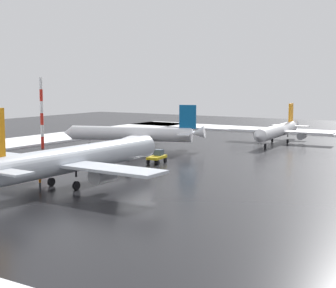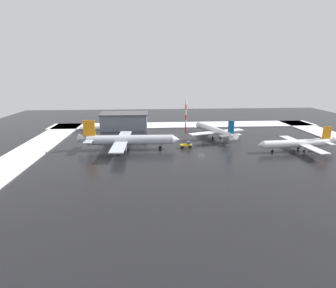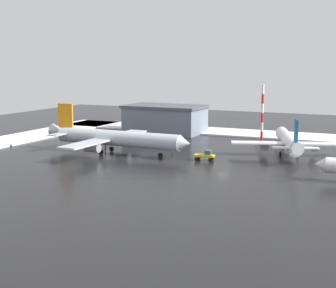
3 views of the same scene
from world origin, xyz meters
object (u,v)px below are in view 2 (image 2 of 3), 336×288
ground_crew_by_nose_gear (118,145)px  ground_crew_mid_apron (161,143)px  airplane_parked_portside (128,140)px  cargo_hangar (125,121)px  antenna_mast (186,115)px  airplane_far_rear (215,130)px  pushback_tug (187,145)px  airplane_distant_tail (298,144)px

ground_crew_by_nose_gear → ground_crew_mid_apron: size_ratio=1.00×
airplane_parked_portside → cargo_hangar: (4.75, -39.32, 0.51)m
antenna_mast → cargo_hangar: antenna_mast is taller
airplane_far_rear → ground_crew_by_nose_gear: airplane_far_rear is taller
pushback_tug → cargo_hangar: (28.38, -38.31, 3.16)m
cargo_hangar → antenna_mast: bearing=173.0°
ground_crew_mid_apron → cargo_hangar: (18.25, -34.39, 3.47)m
airplane_distant_tail → ground_crew_mid_apron: 53.69m
airplane_parked_portside → pushback_tug: airplane_parked_portside is taller
airplane_far_rear → pushback_tug: 22.67m
airplane_distant_tail → pushback_tug: (42.15, -8.12, -1.84)m
airplane_far_rear → airplane_distant_tail: bearing=-151.6°
pushback_tug → ground_crew_mid_apron: (10.13, -3.92, -0.31)m
airplane_far_rear → antenna_mast: 21.47m
airplane_parked_portside → antenna_mast: size_ratio=2.48×
airplane_far_rear → antenna_mast: bearing=13.7°
airplane_parked_portside → airplane_far_rear: airplane_parked_portside is taller
ground_crew_by_nose_gear → pushback_tug: bearing=-170.0°
ground_crew_mid_apron → antenna_mast: 34.12m
airplane_parked_portside → pushback_tug: bearing=3.8°
antenna_mast → ground_crew_by_nose_gear: bearing=45.1°
pushback_tug → antenna_mast: bearing=75.2°
airplane_distant_tail → airplane_far_rear: (26.65, -24.54, 0.19)m
ground_crew_mid_apron → antenna_mast: (-14.35, -30.13, 7.11)m
pushback_tug → ground_crew_by_nose_gear: bearing=168.7°
antenna_mast → airplane_far_rear: bearing=122.6°
airplane_far_rear → ground_crew_by_nose_gear: bearing=89.8°
pushback_tug → ground_crew_by_nose_gear: 28.06m
antenna_mast → cargo_hangar: bearing=-7.4°
cargo_hangar → airplane_far_rear: bearing=153.9°
pushback_tug → antenna_mast: antenna_mast is taller
pushback_tug → ground_crew_mid_apron: 10.87m
airplane_distant_tail → pushback_tug: bearing=-14.6°
airplane_distant_tail → cargo_hangar: airplane_distant_tail is taller
airplane_far_rear → cargo_hangar: bearing=44.6°
airplane_far_rear → pushback_tug: (15.50, 16.42, -2.03)m
airplane_parked_portside → airplane_distant_tail: size_ratio=1.26×
airplane_distant_tail → ground_crew_by_nose_gear: (70.15, -9.83, -2.15)m
airplane_far_rear → ground_crew_mid_apron: airplane_far_rear is taller
airplane_distant_tail → airplane_parked_portside: bearing=-9.9°
pushback_tug → antenna_mast: (-4.22, -34.06, 6.80)m
airplane_parked_portside → cargo_hangar: airplane_parked_portside is taller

